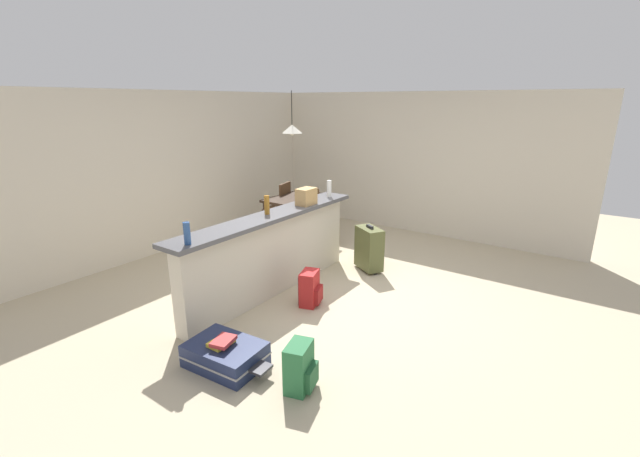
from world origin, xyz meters
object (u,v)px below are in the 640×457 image
(bottle_blue, at_px, (187,233))
(backpack_red, at_px, (310,289))
(bottle_white, at_px, (329,189))
(book_stack, at_px, (222,342))
(suitcase_upright_olive, at_px, (369,248))
(suitcase_flat_navy, at_px, (226,355))
(pendant_lamp, at_px, (292,129))
(grocery_bag, at_px, (306,197))
(dining_chair_near_partition, at_px, (318,215))
(backpack_green, at_px, (300,368))
(dining_chair_far_side, at_px, (280,205))
(dining_table, at_px, (298,203))
(bottle_amber, at_px, (267,205))

(bottle_blue, height_order, backpack_red, bottle_blue)
(bottle_white, height_order, book_stack, bottle_white)
(backpack_red, bearing_deg, suitcase_upright_olive, -2.03)
(bottle_white, relative_size, suitcase_flat_navy, 0.28)
(pendant_lamp, distance_m, backpack_red, 3.11)
(grocery_bag, xyz_separation_m, dining_chair_near_partition, (1.18, 0.65, -0.62))
(bottle_white, bearing_deg, backpack_green, -150.79)
(pendant_lamp, xyz_separation_m, backpack_green, (-3.21, -2.62, -1.69))
(bottle_white, distance_m, dining_chair_far_side, 1.92)
(suitcase_flat_navy, bearing_deg, dining_chair_far_side, 33.20)
(grocery_bag, bearing_deg, suitcase_flat_navy, -163.22)
(pendant_lamp, bearing_deg, suitcase_upright_olive, -107.26)
(grocery_bag, xyz_separation_m, book_stack, (-2.10, -0.62, -0.88))
(backpack_green, height_order, suitcase_upright_olive, suitcase_upright_olive)
(suitcase_flat_navy, xyz_separation_m, backpack_red, (1.43, 0.09, 0.09))
(suitcase_upright_olive, xyz_separation_m, backpack_red, (-1.35, 0.05, -0.13))
(suitcase_upright_olive, bearing_deg, dining_chair_near_partition, 68.80)
(dining_chair_near_partition, height_order, book_stack, dining_chair_near_partition)
(backpack_green, bearing_deg, dining_chair_far_side, 42.26)
(pendant_lamp, xyz_separation_m, backpack_red, (-1.92, -1.77, -1.69))
(backpack_green, bearing_deg, book_stack, 101.78)
(grocery_bag, bearing_deg, suitcase_upright_olive, -39.83)
(dining_table, distance_m, suitcase_flat_navy, 3.84)
(bottle_amber, bearing_deg, suitcase_flat_navy, -153.01)
(suitcase_upright_olive, bearing_deg, grocery_bag, 140.17)
(pendant_lamp, distance_m, book_stack, 4.18)
(grocery_bag, height_order, dining_chair_far_side, grocery_bag)
(pendant_lamp, bearing_deg, backpack_green, -140.75)
(suitcase_flat_navy, distance_m, backpack_red, 1.43)
(bottle_blue, xyz_separation_m, backpack_green, (-0.01, -1.34, -0.93))
(suitcase_flat_navy, relative_size, backpack_green, 2.03)
(suitcase_flat_navy, relative_size, backpack_red, 2.03)
(grocery_bag, bearing_deg, backpack_red, -140.55)
(bottle_blue, relative_size, book_stack, 0.87)
(dining_chair_far_side, distance_m, backpack_green, 4.51)
(suitcase_flat_navy, xyz_separation_m, suitcase_upright_olive, (2.78, 0.04, 0.22))
(grocery_bag, relative_size, backpack_red, 0.62)
(backpack_red, bearing_deg, suitcase_flat_navy, -176.35)
(suitcase_upright_olive, bearing_deg, dining_chair_far_side, 72.90)
(suitcase_upright_olive, bearing_deg, backpack_red, 177.97)
(bottle_amber, xyz_separation_m, dining_table, (1.95, 1.06, -0.49))
(bottle_blue, bearing_deg, suitcase_flat_navy, -103.39)
(bottle_blue, xyz_separation_m, grocery_bag, (1.94, 0.04, -0.00))
(backpack_red, bearing_deg, dining_chair_near_partition, 32.95)
(dining_chair_far_side, relative_size, pendant_lamp, 1.29)
(grocery_bag, relative_size, dining_chair_near_partition, 0.28)
(grocery_bag, xyz_separation_m, dining_table, (1.29, 1.15, -0.49))
(dining_chair_near_partition, xyz_separation_m, dining_chair_far_side, (0.21, 0.99, 0.00))
(bottle_amber, height_order, dining_chair_near_partition, bottle_amber)
(dining_table, bearing_deg, backpack_green, -141.88)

